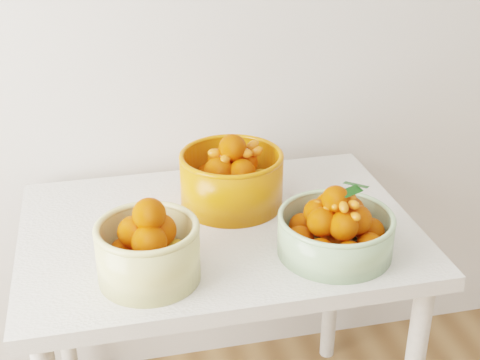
% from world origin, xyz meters
% --- Properties ---
extents(table, '(1.00, 0.70, 0.75)m').
position_xyz_m(table, '(-0.19, 1.60, 0.65)').
color(table, silver).
rests_on(table, ground).
extents(bowl_cream, '(0.31, 0.31, 0.20)m').
position_xyz_m(bowl_cream, '(-0.38, 1.41, 0.83)').
color(bowl_cream, '#CEC279').
rests_on(bowl_cream, table).
extents(bowl_green, '(0.36, 0.36, 0.18)m').
position_xyz_m(bowl_green, '(0.06, 1.42, 0.81)').
color(bowl_green, '#93B886').
rests_on(bowl_green, table).
extents(bowl_orange, '(0.37, 0.37, 0.20)m').
position_xyz_m(bowl_orange, '(-0.13, 1.71, 0.83)').
color(bowl_orange, '#D65C0B').
rests_on(bowl_orange, table).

